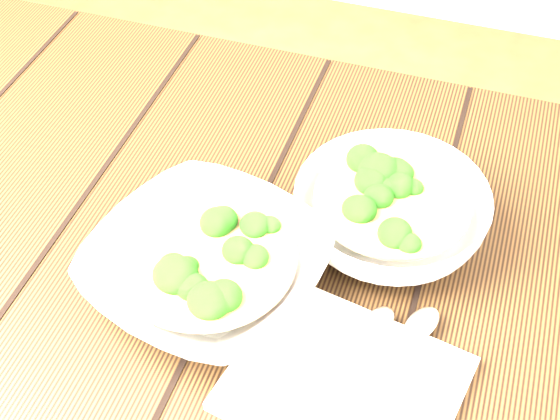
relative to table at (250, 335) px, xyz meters
name	(u,v)px	position (x,y,z in m)	size (l,w,h in m)	color
table	(250,335)	(0.00, 0.00, 0.00)	(1.20, 0.80, 0.75)	#382410
soup_bowl_front	(206,266)	(-0.03, -0.03, 0.15)	(0.29, 0.29, 0.07)	silver
soup_bowl_back	(390,212)	(0.13, 0.10, 0.16)	(0.23, 0.23, 0.08)	silver
trivet	(274,263)	(0.03, 0.01, 0.13)	(0.10, 0.10, 0.02)	black
napkin	(344,383)	(0.14, -0.10, 0.13)	(0.21, 0.17, 0.01)	beige
spoon_left	(357,346)	(0.14, -0.06, 0.13)	(0.08, 0.17, 0.01)	#B7B1A1
spoon_right	(402,345)	(0.18, -0.05, 0.13)	(0.08, 0.16, 0.01)	#B7B1A1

